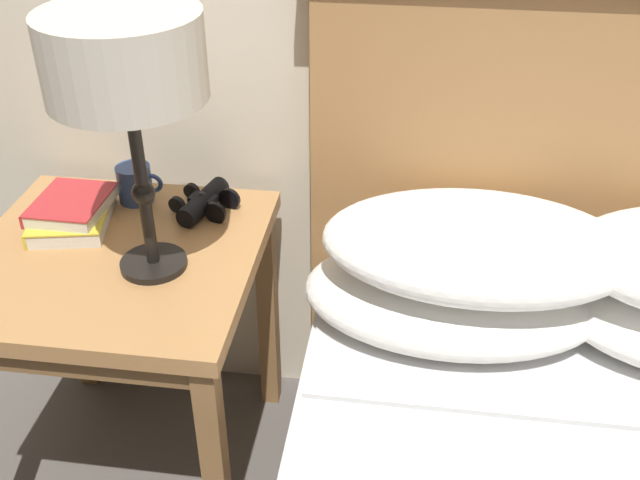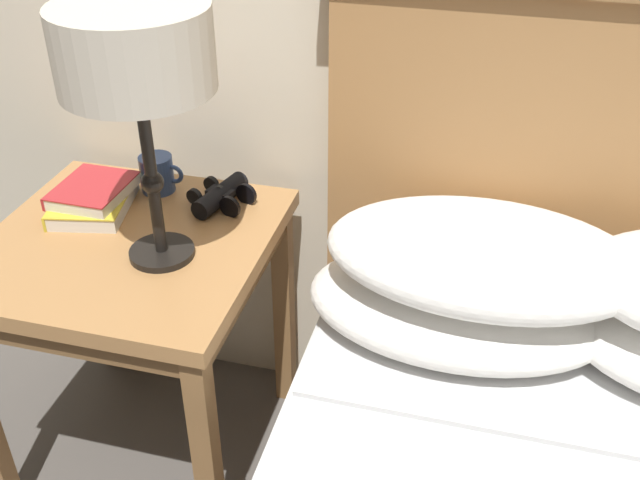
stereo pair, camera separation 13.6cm
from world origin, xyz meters
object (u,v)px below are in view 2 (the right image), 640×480
(nightstand, at_px, (131,271))
(table_lamp, at_px, (135,56))
(book_stacked_on_top, at_px, (92,190))
(coffee_mug, at_px, (158,174))
(binoculars_pair, at_px, (221,195))
(book_on_nightstand, at_px, (92,202))

(nightstand, height_order, table_lamp, table_lamp)
(nightstand, xyz_separation_m, book_stacked_on_top, (-0.12, 0.09, 0.13))
(table_lamp, distance_m, coffee_mug, 0.46)
(table_lamp, height_order, book_stacked_on_top, table_lamp)
(coffee_mug, bearing_deg, book_stacked_on_top, -131.09)
(book_stacked_on_top, distance_m, binoculars_pair, 0.28)
(table_lamp, height_order, binoculars_pair, table_lamp)
(coffee_mug, bearing_deg, table_lamp, -63.99)
(binoculars_pair, height_order, coffee_mug, coffee_mug)
(nightstand, height_order, coffee_mug, coffee_mug)
(book_stacked_on_top, xyz_separation_m, coffee_mug, (0.10, 0.12, -0.01))
(nightstand, relative_size, binoculars_pair, 3.77)
(table_lamp, relative_size, binoculars_pair, 3.02)
(binoculars_pair, bearing_deg, book_on_nightstand, -160.75)
(nightstand, relative_size, book_stacked_on_top, 3.60)
(table_lamp, xyz_separation_m, book_stacked_on_top, (-0.22, 0.13, -0.36))
(coffee_mug, bearing_deg, book_on_nightstand, -132.06)
(binoculars_pair, xyz_separation_m, coffee_mug, (-0.16, 0.02, 0.02))
(nightstand, relative_size, book_on_nightstand, 2.76)
(book_on_nightstand, distance_m, binoculars_pair, 0.28)
(table_lamp, xyz_separation_m, binoculars_pair, (0.04, 0.22, -0.39))
(book_on_nightstand, height_order, book_stacked_on_top, book_stacked_on_top)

